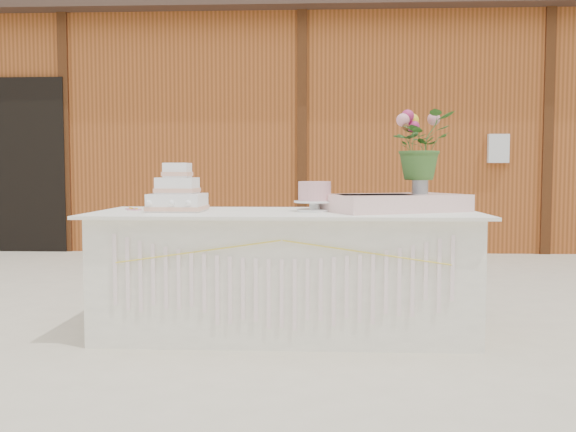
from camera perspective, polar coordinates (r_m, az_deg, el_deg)
The scene contains 9 objects.
ground at distance 4.15m, azimuth -0.20°, elevation -10.26°, with size 80.00×80.00×0.00m, color beige.
barn at distance 10.03m, azimuth 1.49°, elevation 7.74°, with size 12.60×4.60×3.30m.
cake_table at distance 4.07m, azimuth -0.20°, elevation -4.98°, with size 2.40×1.00×0.77m.
wedding_cake at distance 4.09m, azimuth -9.78°, elevation 1.85°, with size 0.35×0.35×0.30m.
pink_cake_stand at distance 4.03m, azimuth 2.38°, elevation 1.91°, with size 0.26×0.26×0.19m.
satin_runner at distance 4.09m, azimuth 9.45°, elevation 1.16°, with size 0.85×0.49×0.11m, color #FFCDCD.
flower_vase at distance 4.16m, azimuth 11.65°, elevation 2.88°, with size 0.10×0.10×0.14m, color #A7A8AC.
bouquet at distance 4.16m, azimuth 11.71°, elevation 6.83°, with size 0.39×0.34×0.43m, color #366026.
loose_flowers at distance 4.34m, azimuth -13.44°, elevation 0.67°, with size 0.13×0.32×0.02m, color pink, non-canonical shape.
Camera 1 is at (0.20, -4.02, 1.02)m, focal length 40.00 mm.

